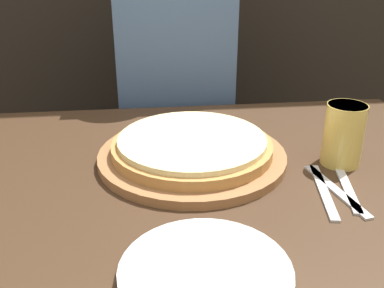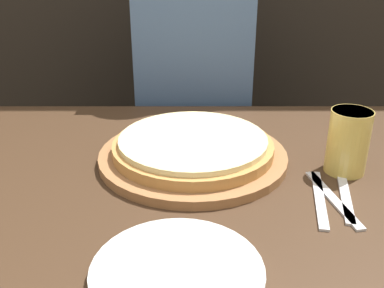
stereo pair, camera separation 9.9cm
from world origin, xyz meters
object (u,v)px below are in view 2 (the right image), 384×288
Objects in this scene: spoon at (345,198)px; beer_glass at (347,139)px; fork at (318,198)px; diner_person at (192,115)px; dinner_plate at (176,273)px; dinner_knife at (332,198)px; pizza_on_board at (192,150)px.

beer_glass is at bearing 74.74° from spoon.
diner_person is (-0.24, 0.68, -0.09)m from fork.
dinner_knife is at bearing 36.85° from dinner_plate.
pizza_on_board reaches higher than dinner_plate.
fork and spoon have the same top height.
diner_person is (-0.32, 0.56, -0.16)m from beer_glass.
diner_person is at bearing 109.28° from fork.
dinner_knife is 0.15× the size of diner_person.
dinner_knife is at bearing -180.00° from spoon.
pizza_on_board is at bearing 145.22° from fork.
fork is (0.24, -0.17, -0.02)m from pizza_on_board.
spoon is at bearing -105.26° from beer_glass.
diner_person is at bearing 112.95° from spoon.
spoon is (-0.03, -0.12, -0.07)m from beer_glass.
dinner_plate is 0.19× the size of diner_person.
pizza_on_board is 0.52m from diner_person.
dinner_plate is 1.22× the size of fork.
pizza_on_board reaches higher than dinner_knife.
diner_person reaches higher than pizza_on_board.
pizza_on_board is at bearing 150.11° from spoon.
spoon is at bearing 34.59° from dinner_plate.
fork is at bearing -70.72° from diner_person.
diner_person is (0.03, 0.90, -0.09)m from dinner_plate.
beer_glass is 0.77× the size of spoon.
beer_glass is 0.53× the size of dinner_plate.
spoon is at bearing 0.00° from dinner_knife.
dinner_plate reaches higher than spoon.
fork is at bearing -180.00° from spoon.
diner_person reaches higher than fork.
spoon is (0.05, 0.00, 0.00)m from fork.
fork is 1.18× the size of spoon.
dinner_plate is 0.90m from diner_person.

